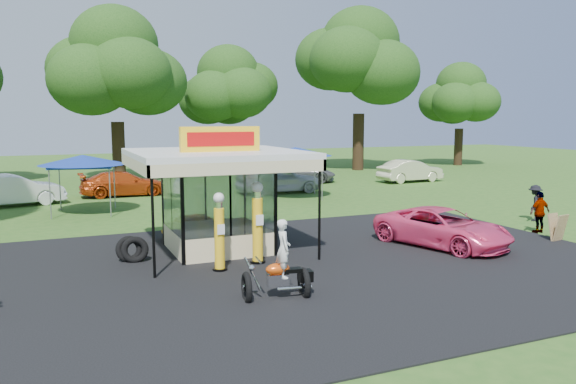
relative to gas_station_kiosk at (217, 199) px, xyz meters
The scene contains 23 objects.
ground 5.67m from the gas_station_kiosk, 68.18° to the right, with size 120.00×120.00×0.00m, color #2D5B1C.
asphalt_apron 4.01m from the gas_station_kiosk, 56.26° to the right, with size 20.00×14.00×0.04m, color black.
gas_station_kiosk is the anchor object (origin of this frame).
gas_pump_left 2.67m from the gas_station_kiosk, 104.76° to the right, with size 0.43×0.43×2.33m.
gas_pump_right 2.30m from the gas_station_kiosk, 72.92° to the right, with size 0.47×0.47×2.54m.
motorcycle 5.56m from the gas_station_kiosk, 89.62° to the right, with size 1.80×1.04×2.08m.
spare_tires 3.21m from the gas_station_kiosk, behind, with size 1.01×0.65×0.85m.
a_frame_sign 12.28m from the gas_station_kiosk, 16.47° to the right, with size 0.59×0.57×1.00m.
kiosk_car 2.56m from the gas_station_kiosk, 90.00° to the left, with size 1.13×2.82×0.96m, color yellow.
pink_sedan 7.85m from the gas_station_kiosk, 18.46° to the right, with size 2.22×4.81×1.34m, color #FF457E.
spectator_east_a 14.22m from the gas_station_kiosk, ahead, with size 1.02×0.59×1.58m, color black.
spectator_east_b 12.54m from the gas_station_kiosk, ahead, with size 0.95×0.40×1.63m, color gray.
bg_car_a 15.09m from the gas_station_kiosk, 117.01° to the left, with size 1.70×4.88×1.61m, color white.
bg_car_b 15.11m from the gas_station_kiosk, 94.59° to the left, with size 1.97×4.84×1.40m, color #BB3C0E.
bg_car_c 14.77m from the gas_station_kiosk, 59.88° to the left, with size 2.02×5.02×1.71m, color silver.
bg_car_d 20.36m from the gas_station_kiosk, 58.02° to the left, with size 2.33×5.06×1.41m, color slate.
bg_car_e 23.08m from the gas_station_kiosk, 38.63° to the left, with size 1.63×4.66×1.54m, color beige.
tent_west 10.34m from the gas_station_kiosk, 110.67° to the left, with size 3.93×3.93×2.75m.
tent_east 12.96m from the gas_station_kiosk, 54.39° to the left, with size 4.04×4.04×2.83m.
oak_far_c 23.44m from the gas_station_kiosk, 91.37° to the left, with size 9.98×9.98×11.76m.
oak_far_d 27.31m from the gas_station_kiosk, 71.84° to the left, with size 8.35×8.35×9.94m.
oak_far_e 31.28m from the gas_station_kiosk, 50.91° to the left, with size 11.15×11.15×13.27m.
oak_far_f 38.94m from the gas_station_kiosk, 38.51° to the left, with size 7.72×7.72×9.31m.
Camera 1 is at (-7.11, -12.93, 4.47)m, focal length 35.00 mm.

